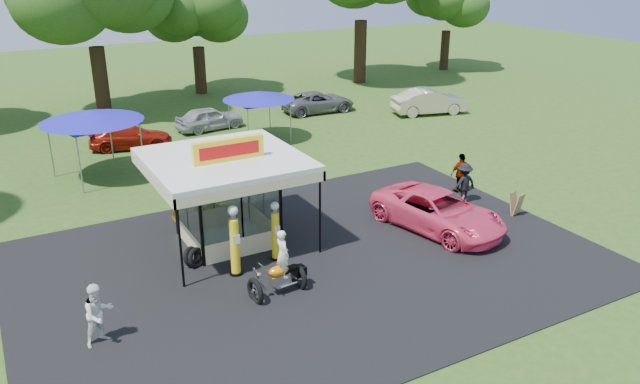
# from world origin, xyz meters

# --- Properties ---
(ground) EXTENTS (120.00, 120.00, 0.00)m
(ground) POSITION_xyz_m (0.00, 0.00, 0.00)
(ground) COLOR #315019
(ground) RESTS_ON ground
(asphalt_apron) EXTENTS (20.00, 14.00, 0.04)m
(asphalt_apron) POSITION_xyz_m (0.00, 2.00, 0.02)
(asphalt_apron) COLOR black
(asphalt_apron) RESTS_ON ground
(gas_station_kiosk) EXTENTS (5.40, 5.40, 4.18)m
(gas_station_kiosk) POSITION_xyz_m (-2.00, 4.99, 1.78)
(gas_station_kiosk) COLOR white
(gas_station_kiosk) RESTS_ON ground
(gas_pump_left) EXTENTS (0.48, 0.48, 2.55)m
(gas_pump_left) POSITION_xyz_m (-2.73, 2.43, 1.22)
(gas_pump_left) COLOR black
(gas_pump_left) RESTS_ON ground
(gas_pump_right) EXTENTS (0.42, 0.42, 2.23)m
(gas_pump_right) POSITION_xyz_m (-1.06, 2.77, 1.07)
(gas_pump_right) COLOR black
(gas_pump_right) RESTS_ON ground
(motorcycle) EXTENTS (1.97, 1.07, 2.28)m
(motorcycle) POSITION_xyz_m (-1.90, 0.59, 0.89)
(motorcycle) COLOR black
(motorcycle) RESTS_ON ground
(spare_tires) EXTENTS (0.94, 0.83, 0.76)m
(spare_tires) POSITION_xyz_m (-3.80, 3.68, 0.37)
(spare_tires) COLOR black
(spare_tires) RESTS_ON ground
(a_frame_sign) EXTENTS (0.59, 0.62, 0.98)m
(a_frame_sign) POSITION_xyz_m (9.34, 1.53, 0.49)
(a_frame_sign) COLOR #593819
(a_frame_sign) RESTS_ON ground
(kiosk_car) EXTENTS (2.82, 1.13, 0.96)m
(kiosk_car) POSITION_xyz_m (-2.00, 7.20, 0.48)
(kiosk_car) COLOR yellow
(kiosk_car) RESTS_ON ground
(pink_sedan) EXTENTS (3.67, 5.97, 1.54)m
(pink_sedan) POSITION_xyz_m (5.61, 2.03, 0.77)
(pink_sedan) COLOR #FE4572
(pink_sedan) RESTS_ON ground
(spectator_west) EXTENTS (1.09, 0.97, 1.86)m
(spectator_west) POSITION_xyz_m (-7.50, 0.59, 0.93)
(spectator_west) COLOR white
(spectator_west) RESTS_ON ground
(spectator_east_a) EXTENTS (1.19, 0.71, 1.81)m
(spectator_east_a) POSITION_xyz_m (8.33, 3.65, 0.91)
(spectator_east_a) COLOR black
(spectator_east_a) RESTS_ON ground
(spectator_east_b) EXTENTS (1.14, 0.60, 1.86)m
(spectator_east_b) POSITION_xyz_m (9.04, 4.64, 0.93)
(spectator_east_b) COLOR gray
(spectator_east_b) RESTS_ON ground
(bg_car_b) EXTENTS (4.75, 2.84, 1.29)m
(bg_car_b) POSITION_xyz_m (-2.41, 18.72, 0.64)
(bg_car_b) COLOR #9B1A0B
(bg_car_b) RESTS_ON ground
(bg_car_c) EXTENTS (4.31, 2.16, 1.41)m
(bg_car_c) POSITION_xyz_m (2.69, 20.21, 0.70)
(bg_car_c) COLOR #A4A3A8
(bg_car_c) RESTS_ON ground
(bg_car_d) EXTENTS (5.07, 2.53, 1.38)m
(bg_car_d) POSITION_xyz_m (10.60, 20.85, 0.69)
(bg_car_d) COLOR #5A5B5D
(bg_car_d) RESTS_ON ground
(bg_car_e) EXTENTS (5.27, 2.89, 1.65)m
(bg_car_e) POSITION_xyz_m (16.82, 16.78, 0.82)
(bg_car_e) COLOR #BEAB91
(bg_car_e) RESTS_ON ground
(tent_west) EXTENTS (4.76, 4.76, 3.33)m
(tent_west) POSITION_xyz_m (-4.87, 14.79, 3.01)
(tent_west) COLOR gray
(tent_west) RESTS_ON ground
(tent_east) EXTENTS (4.09, 4.09, 2.86)m
(tent_east) POSITION_xyz_m (4.49, 16.71, 2.59)
(tent_east) COLOR gray
(tent_east) RESTS_ON ground
(oak_far_d) EXTENTS (8.10, 8.10, 9.64)m
(oak_far_d) POSITION_xyz_m (5.62, 30.31, 6.14)
(oak_far_d) COLOR black
(oak_far_d) RESTS_ON ground
(oak_far_f) EXTENTS (7.77, 7.77, 9.36)m
(oak_far_f) POSITION_xyz_m (28.26, 29.11, 6.01)
(oak_far_f) COLOR black
(oak_far_f) RESTS_ON ground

